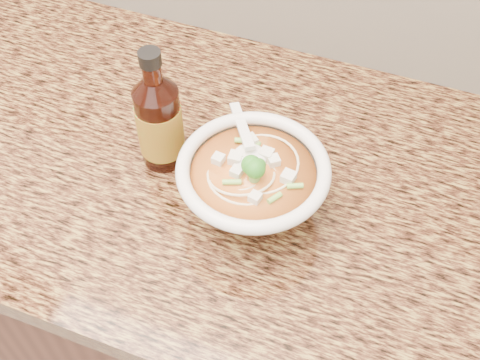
% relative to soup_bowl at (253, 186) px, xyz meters
% --- Properties ---
extents(cabinet, '(4.00, 0.65, 0.86)m').
position_rel_soup_bowl_xyz_m(cabinet, '(-0.38, 0.07, -0.52)').
color(cabinet, black).
rests_on(cabinet, ground).
extents(counter_slab, '(4.00, 0.68, 0.04)m').
position_rel_soup_bowl_xyz_m(counter_slab, '(-0.38, 0.07, -0.07)').
color(counter_slab, olive).
rests_on(counter_slab, cabinet).
extents(soup_bowl, '(0.22, 0.23, 0.12)m').
position_rel_soup_bowl_xyz_m(soup_bowl, '(0.00, 0.00, 0.00)').
color(soup_bowl, white).
rests_on(soup_bowl, counter_slab).
extents(hot_sauce_bottle, '(0.08, 0.08, 0.21)m').
position_rel_soup_bowl_xyz_m(hot_sauce_bottle, '(-0.17, 0.04, 0.03)').
color(hot_sauce_bottle, black).
rests_on(hot_sauce_bottle, counter_slab).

